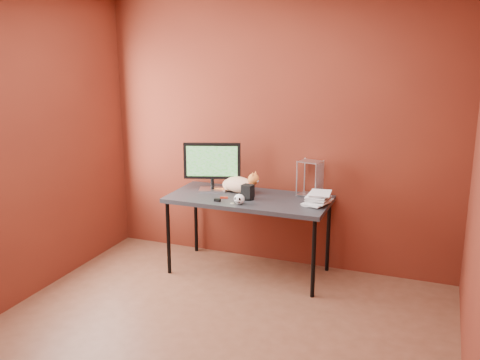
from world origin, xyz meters
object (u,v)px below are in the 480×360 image
at_px(desk, 249,202).
at_px(speaker, 248,193).
at_px(monitor, 212,164).
at_px(skull_mug, 239,199).
at_px(book_stack, 311,136).
at_px(cat, 239,184).

bearing_deg(desk, speaker, -79.23).
height_order(desk, speaker, speaker).
distance_m(desk, monitor, 0.52).
bearing_deg(skull_mug, book_stack, 26.87).
bearing_deg(cat, book_stack, 3.94).
xyz_separation_m(desk, monitor, (-0.41, 0.08, 0.31)).
relative_size(desk, book_stack, 1.23).
relative_size(desk, cat, 3.05).
bearing_deg(desk, book_stack, 2.77).
distance_m(desk, book_stack, 0.87).
xyz_separation_m(skull_mug, speaker, (0.02, 0.18, 0.02)).
bearing_deg(skull_mug, cat, 112.84).
distance_m(monitor, book_stack, 1.03).
relative_size(desk, monitor, 2.84).
bearing_deg(speaker, desk, 111.22).
bearing_deg(skull_mug, speaker, 86.15).
height_order(desk, skull_mug, skull_mug).
xyz_separation_m(cat, book_stack, (0.71, -0.09, 0.53)).
relative_size(cat, book_stack, 0.40).
height_order(desk, monitor, monitor).
height_order(skull_mug, book_stack, book_stack).
bearing_deg(speaker, monitor, 171.06).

